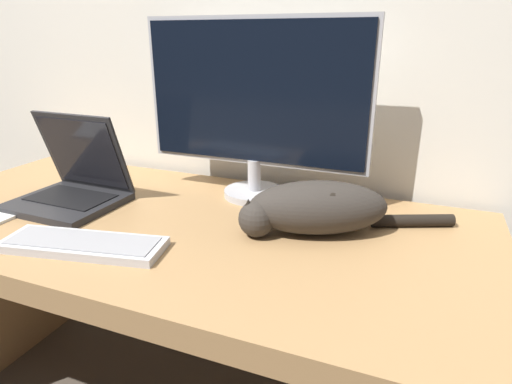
{
  "coord_description": "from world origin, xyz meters",
  "views": [
    {
      "loc": [
        0.6,
        -0.52,
        1.18
      ],
      "look_at": [
        0.25,
        0.34,
        0.85
      ],
      "focal_mm": 30.0,
      "sensor_mm": 36.0,
      "label": 1
    }
  ],
  "objects_px": {
    "monitor": "(254,103)",
    "external_keyboard": "(83,244)",
    "laptop": "(73,186)",
    "cat": "(316,207)"
  },
  "relations": [
    {
      "from": "monitor",
      "to": "cat",
      "type": "distance_m",
      "value": 0.37
    },
    {
      "from": "monitor",
      "to": "external_keyboard",
      "type": "bearing_deg",
      "value": -116.3
    },
    {
      "from": "external_keyboard",
      "to": "cat",
      "type": "xyz_separation_m",
      "value": [
        0.47,
        0.29,
        0.06
      ]
    },
    {
      "from": "external_keyboard",
      "to": "cat",
      "type": "bearing_deg",
      "value": 20.16
    },
    {
      "from": "laptop",
      "to": "cat",
      "type": "relative_size",
      "value": 0.58
    },
    {
      "from": "monitor",
      "to": "laptop",
      "type": "distance_m",
      "value": 0.58
    },
    {
      "from": "laptop",
      "to": "external_keyboard",
      "type": "height_order",
      "value": "laptop"
    },
    {
      "from": "laptop",
      "to": "external_keyboard",
      "type": "xyz_separation_m",
      "value": [
        0.24,
        -0.22,
        -0.04
      ]
    },
    {
      "from": "monitor",
      "to": "external_keyboard",
      "type": "xyz_separation_m",
      "value": [
        -0.24,
        -0.48,
        -0.27
      ]
    },
    {
      "from": "external_keyboard",
      "to": "cat",
      "type": "distance_m",
      "value": 0.56
    }
  ]
}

